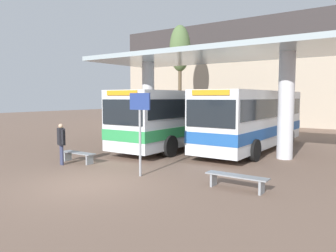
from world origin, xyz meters
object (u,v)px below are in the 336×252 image
object	(u,v)px
transit_bus_left_bay	(182,116)
waiting_bench_near_pillar	(78,155)
transit_bus_center_bay	(253,117)
waiting_bench_mid_platform	(237,179)
parked_car_street	(209,116)
info_sign_platform	(140,117)
pedestrian_waiting	(61,140)
poplar_tree_behind_left	(180,50)

from	to	relation	value
transit_bus_left_bay	waiting_bench_near_pillar	world-z (taller)	transit_bus_left_bay
transit_bus_center_bay	waiting_bench_mid_platform	world-z (taller)	transit_bus_center_bay
transit_bus_left_bay	parked_car_street	bearing A→B (deg)	-69.88
transit_bus_center_bay	parked_car_street	world-z (taller)	transit_bus_center_bay
waiting_bench_mid_platform	info_sign_platform	world-z (taller)	info_sign_platform
waiting_bench_mid_platform	pedestrian_waiting	bearing A→B (deg)	-174.82
waiting_bench_near_pillar	transit_bus_center_bay	bearing A→B (deg)	57.22
info_sign_platform	pedestrian_waiting	bearing A→B (deg)	-175.07
transit_bus_left_bay	parked_car_street	size ratio (longest dim) A/B	2.28
waiting_bench_near_pillar	parked_car_street	world-z (taller)	parked_car_street
transit_bus_center_bay	info_sign_platform	size ratio (longest dim) A/B	3.39
parked_car_street	pedestrian_waiting	bearing A→B (deg)	-80.32
transit_bus_left_bay	transit_bus_center_bay	bearing A→B (deg)	-163.43
waiting_bench_near_pillar	info_sign_platform	xyz separation A→B (m)	(3.79, -0.34, 1.80)
parked_car_street	waiting_bench_near_pillar	bearing A→B (deg)	-79.30
waiting_bench_mid_platform	pedestrian_waiting	xyz separation A→B (m)	(-7.60, -0.69, 0.72)
info_sign_platform	poplar_tree_behind_left	size ratio (longest dim) A/B	0.31
transit_bus_center_bay	parked_car_street	size ratio (longest dim) A/B	2.23
pedestrian_waiting	parked_car_street	xyz separation A→B (m)	(-3.64, 20.26, -0.08)
info_sign_platform	parked_car_street	size ratio (longest dim) A/B	0.66
waiting_bench_near_pillar	parked_car_street	xyz separation A→B (m)	(-3.87, 19.58, 0.65)
transit_bus_left_bay	info_sign_platform	bearing A→B (deg)	109.27
poplar_tree_behind_left	parked_car_street	bearing A→B (deg)	47.21
pedestrian_waiting	parked_car_street	distance (m)	20.59
transit_bus_left_bay	waiting_bench_mid_platform	world-z (taller)	transit_bus_left_bay
waiting_bench_near_pillar	pedestrian_waiting	xyz separation A→B (m)	(-0.24, -0.69, 0.72)
transit_bus_left_bay	poplar_tree_behind_left	size ratio (longest dim) A/B	1.08
parked_car_street	info_sign_platform	bearing A→B (deg)	-69.46
transit_bus_center_bay	pedestrian_waiting	bearing A→B (deg)	58.22
info_sign_platform	pedestrian_waiting	distance (m)	4.18
transit_bus_left_bay	info_sign_platform	size ratio (longest dim) A/B	3.47
transit_bus_left_bay	waiting_bench_near_pillar	bearing A→B (deg)	78.36
poplar_tree_behind_left	pedestrian_waiting	bearing A→B (deg)	-72.64
waiting_bench_mid_platform	parked_car_street	world-z (taller)	parked_car_street
transit_bus_left_bay	pedestrian_waiting	distance (m)	7.43
transit_bus_left_bay	transit_bus_center_bay	size ratio (longest dim) A/B	1.02
waiting_bench_mid_platform	poplar_tree_behind_left	bearing A→B (deg)	127.30
transit_bus_center_bay	pedestrian_waiting	world-z (taller)	transit_bus_center_bay
waiting_bench_near_pillar	waiting_bench_mid_platform	world-z (taller)	same
info_sign_platform	transit_bus_left_bay	bearing A→B (deg)	110.49
info_sign_platform	parked_car_street	world-z (taller)	info_sign_platform
poplar_tree_behind_left	info_sign_platform	bearing A→B (deg)	-61.38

